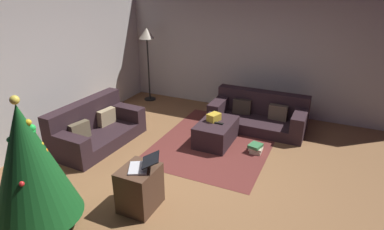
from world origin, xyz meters
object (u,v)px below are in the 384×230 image
Objects in this scene: tv_remote at (219,123)px; christmas_tree at (29,163)px; ottoman at (216,132)px; corner_lamp at (147,39)px; side_table at (140,188)px; laptop at (143,165)px; gift_box at (214,117)px; book_stack at (256,148)px; couch_left at (95,128)px; couch_right at (259,114)px.

tv_remote is 0.09× the size of christmas_tree.
corner_lamp is at bearing 57.94° from ottoman.
christmas_tree is (-2.95, 1.14, 0.70)m from ottoman.
side_table reaches higher than tv_remote.
christmas_tree is 3.54× the size of laptop.
gift_box is 0.75× the size of book_stack.
corner_lamp is (2.39, 0.31, 1.20)m from couch_left.
corner_lamp is (1.39, 2.23, 1.01)m from gift_box.
corner_lamp is at bearing 30.66° from laptop.
couch_left is 1.93× the size of ottoman.
ottoman is 0.77m from book_stack.
gift_box is 0.48× the size of laptop.
side_table is 1.91× the size of book_stack.
corner_lamp is (1.44, 2.30, 1.28)m from ottoman.
gift_box is 0.13× the size of corner_lamp.
side_table is at bearing 118.29° from laptop.
gift_box is at bearing -19.69° from christmas_tree.
couch_right is at bearing 130.49° from couch_left.
ottoman reaches higher than book_stack.
corner_lamp reaches higher than side_table.
corner_lamp reaches higher than couch_left.
couch_right is 1.09× the size of christmas_tree.
gift_box is at bearing -121.97° from corner_lamp.
ottoman is 0.28m from gift_box.
gift_box is (0.05, 0.07, 0.27)m from ottoman.
christmas_tree is at bearing 25.91° from couch_left.
couch_right is 1.17m from tv_remote.
laptop is (-2.06, 0.26, 0.23)m from tv_remote.
side_table is (-1.19, -1.74, 0.01)m from couch_left.
couch_left reaches higher than book_stack.
laptop reaches higher than gift_box.
gift_box is 2.20m from side_table.
laptop reaches higher than ottoman.
laptop is 0.28× the size of corner_lamp.
laptop is 1.56× the size of book_stack.
couch_right is at bearing -28.29° from ottoman.
corner_lamp reaches higher than couch_right.
tv_remote is 3.18m from christmas_tree.
couch_left is 3.20m from couch_right.
couch_left is 2.21m from ottoman.
corner_lamp reaches higher than laptop.
couch_right is at bearing -14.14° from side_table.
tv_remote is at bearing -7.33° from laptop.
christmas_tree is 1.30m from laptop.
couch_right is 6.00× the size of book_stack.
laptop is at bearing 174.66° from ottoman.
ottoman is 0.53× the size of christmas_tree.
ottoman is 3.24m from christmas_tree.
book_stack is at bearing 111.04° from couch_left.
christmas_tree is at bearing 160.31° from gift_box.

